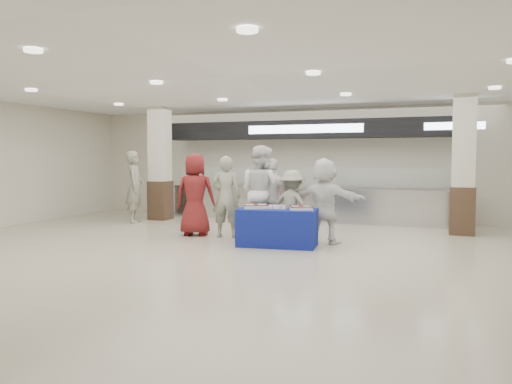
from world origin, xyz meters
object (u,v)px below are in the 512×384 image
at_px(display_table, 277,227).
at_px(soldier_bg, 135,187).
at_px(cupcake_tray, 276,207).
at_px(soldier_a, 226,197).
at_px(sheet_cake_right, 301,207).
at_px(civilian_maroon, 195,194).
at_px(soldier_b, 292,206).
at_px(civilian_white, 325,201).
at_px(sheet_cake_left, 256,206).
at_px(chef_tall, 261,192).
at_px(chef_short, 273,199).

bearing_deg(display_table, soldier_bg, 149.95).
bearing_deg(cupcake_tray, soldier_a, 155.91).
xyz_separation_m(sheet_cake_right, cupcake_tray, (-0.52, 0.02, -0.01)).
height_order(civilian_maroon, soldier_b, civilian_maroon).
bearing_deg(cupcake_tray, soldier_b, 75.82).
xyz_separation_m(civilian_white, soldier_bg, (-5.56, 1.43, 0.09)).
bearing_deg(sheet_cake_left, civilian_white, 28.55).
xyz_separation_m(cupcake_tray, civilian_maroon, (-2.13, 0.61, 0.15)).
bearing_deg(soldier_b, sheet_cake_right, 133.89).
bearing_deg(civilian_white, display_table, 46.40).
bearing_deg(sheet_cake_right, chef_tall, 144.73).
height_order(chef_short, soldier_b, chef_short).
distance_m(soldier_a, civilian_white, 2.22).
height_order(sheet_cake_right, civilian_maroon, civilian_maroon).
height_order(sheet_cake_left, chef_short, chef_short).
distance_m(civilian_maroon, soldier_a, 0.76).
relative_size(soldier_a, chef_tall, 0.89).
xyz_separation_m(civilian_maroon, soldier_a, (0.76, 0.00, -0.03)).
xyz_separation_m(sheet_cake_right, civilian_maroon, (-2.65, 0.63, 0.14)).
relative_size(sheet_cake_left, sheet_cake_right, 1.10).
height_order(sheet_cake_right, cupcake_tray, sheet_cake_right).
bearing_deg(soldier_a, civilian_maroon, -11.11).
bearing_deg(soldier_a, civilian_white, 168.89).
xyz_separation_m(sheet_cake_left, chef_short, (0.06, 0.91, 0.08)).
height_order(display_table, sheet_cake_left, sheet_cake_left).
relative_size(cupcake_tray, chef_tall, 0.23).
relative_size(chef_short, soldier_bg, 0.90).
xyz_separation_m(display_table, chef_tall, (-0.65, 0.81, 0.64)).
bearing_deg(soldier_a, chef_tall, -178.08).
height_order(cupcake_tray, civilian_maroon, civilian_maroon).
bearing_deg(chef_short, chef_tall, 19.10).
height_order(sheet_cake_left, cupcake_tray, sheet_cake_left).
relative_size(cupcake_tray, chef_short, 0.27).
xyz_separation_m(cupcake_tray, chef_short, (-0.36, 0.83, 0.09)).
relative_size(display_table, chef_tall, 0.76).
relative_size(cupcake_tray, civilian_white, 0.27).
xyz_separation_m(civilian_maroon, soldier_bg, (-2.58, 1.43, 0.04)).
height_order(civilian_maroon, soldier_a, civilian_maroon).
bearing_deg(sheet_cake_right, cupcake_tray, 178.11).
xyz_separation_m(sheet_cake_right, soldier_a, (-1.89, 0.63, 0.11)).
bearing_deg(civilian_white, cupcake_tray, 44.08).
distance_m(sheet_cake_right, chef_tall, 1.41).
distance_m(sheet_cake_right, soldier_b, 0.73).
height_order(display_table, civilian_maroon, civilian_maroon).
relative_size(chef_tall, civilian_white, 1.15).
xyz_separation_m(cupcake_tray, soldier_b, (0.15, 0.61, -0.03)).
xyz_separation_m(sheet_cake_left, civilian_maroon, (-1.72, 0.69, 0.14)).
distance_m(soldier_a, chef_short, 1.04).
bearing_deg(soldier_b, civilian_white, -166.04).
distance_m(sheet_cake_left, chef_tall, 0.91).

